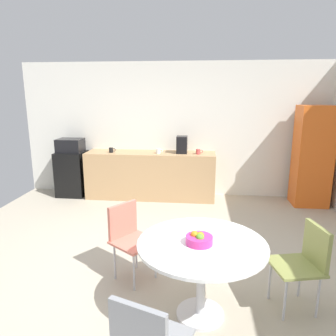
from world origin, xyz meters
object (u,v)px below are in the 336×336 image
Objects in this scene: chair_coral at (129,232)px; locker_cabinet at (312,156)px; fruit_bowl at (199,239)px; round_table at (202,256)px; chair_olive at (306,257)px; mug_white at (159,151)px; microwave at (70,145)px; mug_red at (111,150)px; mini_fridge at (72,173)px; coffee_maker at (182,145)px; mug_green at (198,152)px.

locker_cabinet is at bearing 43.66° from chair_coral.
chair_coral is 1.01m from fruit_bowl.
chair_olive is at bearing 12.73° from round_table.
round_table is 1.37× the size of chair_olive.
locker_cabinet reaches higher than mug_white.
locker_cabinet reaches higher than microwave.
mug_white and mug_red have the same top height.
mini_fridge is at bearing 122.94° from chair_coral.
fruit_bowl is at bearing -137.20° from round_table.
fruit_bowl is at bearing -52.79° from microwave.
chair_olive is 6.43× the size of mug_white.
chair_coral is 2.69m from mug_white.
microwave is 4.74m from chair_olive.
microwave is at bearing 178.74° from locker_cabinet.
fruit_bowl is (2.55, -3.35, -0.23)m from microwave.
mini_fridge is 6.82× the size of mug_red.
mug_white is at bearing 120.48° from chair_olive.
locker_cabinet is 3.70m from mug_red.
mini_fridge is 6.82× the size of mug_white.
mug_red is 0.40× the size of coffee_maker.
locker_cabinet reaches higher than round_table.
microwave is 4.22m from fruit_bowl.
round_table is at bearing -61.94° from mug_red.
microwave reaches higher than chair_coral.
mug_red is at bearing -5.87° from mini_fridge.
coffee_maker reaches higher than mug_white.
mug_white is at bearing -2.95° from microwave.
round_table is 8.84× the size of mug_red.
chair_olive is (0.96, 0.22, -0.08)m from round_table.
mug_red is (-1.70, 3.27, 0.17)m from fruit_bowl.
chair_coral is 1.00× the size of chair_olive.
locker_cabinet is 5.64× the size of coffee_maker.
chair_olive is 3.23m from mug_green.
fruit_bowl is 1.82× the size of mug_red.
mug_white reaches higher than fruit_bowl.
mug_green is at bearing 74.68° from chair_coral.
round_table is at bearing -75.90° from mug_white.
round_table is 8.84× the size of mug_white.
mini_fridge is at bearing 0.00° from microwave.
coffee_maker is (1.35, 0.09, 0.11)m from mug_red.
mug_green is at bearing 91.19° from round_table.
mini_fridge is 1.83× the size of microwave.
chair_olive is at bearing -71.19° from mug_green.
microwave is 4.23m from round_table.
locker_cabinet is 7.67× the size of fruit_bowl.
mug_red is at bearing -179.88° from mug_green.
locker_cabinet is 3.85m from chair_coral.
fruit_bowl is (-2.00, -3.25, -0.13)m from locker_cabinet.
coffee_maker reaches higher than mug_green.
microwave is 2.19m from coffee_maker.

